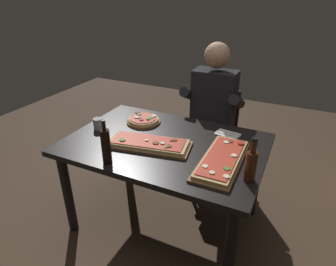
{
  "coord_description": "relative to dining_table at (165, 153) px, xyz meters",
  "views": [
    {
      "loc": [
        0.81,
        -1.64,
        1.73
      ],
      "look_at": [
        0.0,
        0.05,
        0.79
      ],
      "focal_mm": 30.99,
      "sensor_mm": 36.0,
      "label": 1
    }
  ],
  "objects": [
    {
      "name": "ground_plane",
      "position": [
        0.0,
        0.0,
        -0.64
      ],
      "size": [
        6.4,
        6.4,
        0.0
      ],
      "primitive_type": "plane",
      "color": "#4C3828"
    },
    {
      "name": "dining_table",
      "position": [
        0.0,
        0.0,
        0.0
      ],
      "size": [
        1.4,
        0.96,
        0.74
      ],
      "color": "black",
      "rests_on": "ground_plane"
    },
    {
      "name": "pizza_rectangular_front",
      "position": [
        -0.08,
        -0.1,
        0.11
      ],
      "size": [
        0.61,
        0.34,
        0.05
      ],
      "color": "olive",
      "rests_on": "dining_table"
    },
    {
      "name": "pizza_rectangular_left",
      "position": [
        0.44,
        -0.08,
        0.12
      ],
      "size": [
        0.25,
        0.6,
        0.05
      ],
      "color": "brown",
      "rests_on": "dining_table"
    },
    {
      "name": "pizza_round_far",
      "position": [
        -0.31,
        0.23,
        0.12
      ],
      "size": [
        0.28,
        0.28,
        0.05
      ],
      "color": "brown",
      "rests_on": "dining_table"
    },
    {
      "name": "wine_bottle_dark",
      "position": [
        0.64,
        -0.2,
        0.2
      ],
      "size": [
        0.07,
        0.07,
        0.27
      ],
      "color": "#47230F",
      "rests_on": "dining_table"
    },
    {
      "name": "oil_bottle_amber",
      "position": [
        -0.21,
        -0.4,
        0.22
      ],
      "size": [
        0.06,
        0.06,
        0.29
      ],
      "color": "black",
      "rests_on": "dining_table"
    },
    {
      "name": "tumbler_near_camera",
      "position": [
        -0.57,
        -0.02,
        0.13
      ],
      "size": [
        0.08,
        0.08,
        0.09
      ],
      "color": "silver",
      "rests_on": "dining_table"
    },
    {
      "name": "napkin_cutlery_set",
      "position": [
        0.37,
        0.31,
        0.1
      ],
      "size": [
        0.19,
        0.13,
        0.01
      ],
      "color": "white",
      "rests_on": "dining_table"
    },
    {
      "name": "diner_chair",
      "position": [
        0.11,
        0.86,
        -0.16
      ],
      "size": [
        0.44,
        0.44,
        0.87
      ],
      "color": "black",
      "rests_on": "ground_plane"
    },
    {
      "name": "seated_diner",
      "position": [
        0.11,
        0.74,
        0.1
      ],
      "size": [
        0.53,
        0.41,
        1.33
      ],
      "color": "#23232D",
      "rests_on": "ground_plane"
    }
  ]
}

